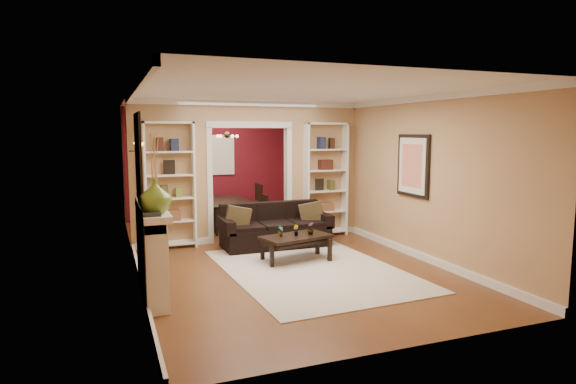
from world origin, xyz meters
name	(u,v)px	position (x,y,z in m)	size (l,w,h in m)	color
floor	(270,253)	(0.00, 0.00, 0.00)	(8.00, 8.00, 0.00)	brown
ceiling	(269,97)	(0.00, 0.00, 2.70)	(8.00, 8.00, 0.00)	white
wall_back	(218,163)	(0.00, 4.00, 1.35)	(8.00, 8.00, 0.00)	tan
wall_front	(404,213)	(0.00, -4.00, 1.35)	(8.00, 8.00, 0.00)	tan
wall_left	(132,181)	(-2.25, 0.00, 1.35)	(8.00, 8.00, 0.00)	tan
wall_right	(383,173)	(2.25, 0.00, 1.35)	(8.00, 8.00, 0.00)	tan
partition_wall	(250,171)	(0.00, 1.20, 1.35)	(4.50, 0.15, 2.70)	tan
red_back_panel	(218,164)	(0.00, 3.97, 1.32)	(4.44, 0.04, 2.64)	maroon
dining_window	(219,155)	(0.00, 3.93, 1.55)	(0.78, 0.03, 0.98)	#8CA5CC
area_rug	(312,270)	(0.28, -1.20, 0.01)	(2.50, 3.50, 0.01)	beige
sofa	(275,225)	(0.27, 0.45, 0.40)	(2.03, 0.88, 0.79)	black
pillow_left	(238,217)	(-0.45, 0.43, 0.60)	(0.43, 0.12, 0.43)	brown
pillow_right	(312,212)	(0.99, 0.43, 0.60)	(0.43, 0.12, 0.43)	brown
coffee_table	(296,248)	(0.25, -0.61, 0.21)	(1.12, 0.61, 0.43)	black
plant_left	(281,231)	(-0.01, -0.61, 0.52)	(0.09, 0.06, 0.18)	#336626
plant_center	(296,230)	(0.25, -0.61, 0.51)	(0.10, 0.08, 0.17)	#336626
plant_right	(311,228)	(0.51, -0.61, 0.52)	(0.11, 0.11, 0.20)	#336626
bookshelf_left	(170,186)	(-1.55, 1.03, 1.15)	(0.90, 0.30, 2.30)	white
bookshelf_right	(325,180)	(1.55, 1.03, 1.15)	(0.90, 0.30, 2.30)	white
fireplace	(153,251)	(-2.09, -1.50, 0.58)	(0.32, 1.70, 1.16)	white
vase	(155,196)	(-2.09, -2.00, 1.36)	(0.39, 0.39, 0.41)	olive
mirror	(138,157)	(-2.23, -1.50, 1.80)	(0.03, 0.95, 1.10)	silver
wall_sconce	(135,149)	(-2.15, 0.55, 1.83)	(0.18, 0.18, 0.22)	#FFE0A5
framed_art	(413,166)	(2.21, -1.00, 1.55)	(0.04, 0.85, 1.05)	black
dining_table	(228,214)	(-0.12, 2.53, 0.31)	(0.98, 1.75, 0.62)	black
dining_chair_nw	(206,212)	(-0.67, 2.23, 0.43)	(0.42, 0.42, 0.85)	black
dining_chair_ne	(256,211)	(0.43, 2.23, 0.38)	(0.38, 0.38, 0.76)	black
dining_chair_sw	(201,207)	(-0.67, 2.83, 0.45)	(0.44, 0.44, 0.90)	black
dining_chair_se	(248,203)	(0.43, 2.83, 0.47)	(0.47, 0.47, 0.95)	black
chandelier	(230,136)	(0.00, 2.70, 2.02)	(0.50, 0.50, 0.30)	#3D2B1C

